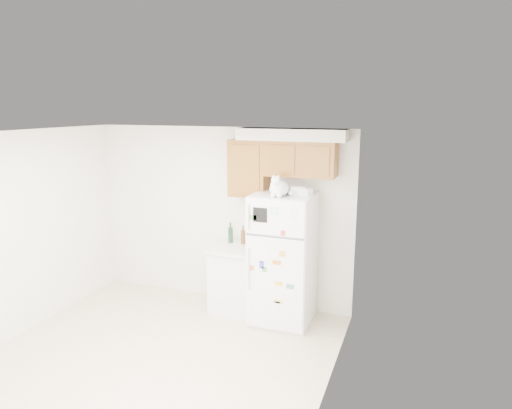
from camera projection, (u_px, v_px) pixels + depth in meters
The scene contains 9 objects.
ground_plane at pixel (147, 368), 4.94m from camera, with size 3.80×4.00×0.01m, color beige.
room_shell at pixel (162, 214), 4.77m from camera, with size 3.84×4.04×2.52m.
refrigerator at pixel (283, 258), 5.88m from camera, with size 0.76×0.78×1.70m.
base_counter at pixel (236, 278), 6.26m from camera, with size 0.64×0.64×0.92m.
cat at pixel (279, 188), 5.53m from camera, with size 0.28×0.41×0.29m.
storage_box_back at pixel (297, 190), 5.67m from camera, with size 0.18×0.13×0.10m, color white.
storage_box_front at pixel (305, 192), 5.59m from camera, with size 0.15×0.11×0.09m, color white.
bottle_green at pixel (230, 233), 6.30m from camera, with size 0.07×0.07×0.29m, color #19381E, non-canonical shape.
bottle_amber at pixel (243, 235), 6.25m from camera, with size 0.06×0.06×0.26m, color #593814, non-canonical shape.
Camera 1 is at (2.64, -3.77, 2.78)m, focal length 32.00 mm.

